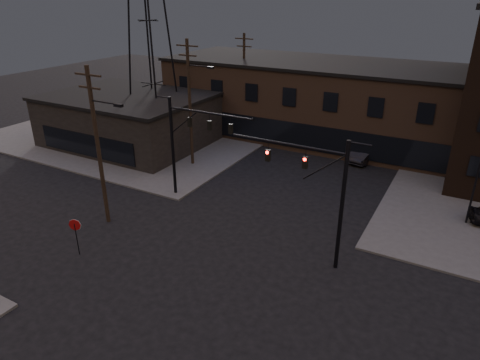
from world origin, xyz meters
name	(u,v)px	position (x,y,z in m)	size (l,w,h in m)	color
ground	(203,275)	(0.00, 0.00, 0.00)	(140.00, 140.00, 0.00)	black
sidewalk_nw	(153,126)	(-22.00, 22.00, 0.07)	(30.00, 30.00, 0.15)	#474744
building_row	(347,105)	(0.00, 28.00, 4.00)	(40.00, 12.00, 8.00)	brown
building_left	(129,121)	(-20.00, 16.00, 2.50)	(16.00, 12.00, 5.00)	black
traffic_signal_near	(323,189)	(5.36, 4.50, 4.93)	(7.12, 0.24, 8.00)	black
traffic_signal_far	(185,138)	(-6.72, 8.00, 5.01)	(7.12, 0.24, 8.00)	black
stop_sign	(75,229)	(-8.00, -1.99, 1.84)	(0.72, 0.33, 2.48)	black
utility_pole_near	(98,144)	(-9.43, 2.00, 5.87)	(3.70, 0.28, 11.00)	black
utility_pole_mid	(190,101)	(-10.44, 14.00, 6.13)	(3.70, 0.28, 11.50)	black
utility_pole_far	(244,81)	(-11.50, 26.00, 5.78)	(2.20, 0.28, 11.00)	black
transmission_tower	(148,20)	(-18.00, 18.00, 12.50)	(7.00, 7.00, 25.00)	black
car_crossing	(365,152)	(3.51, 23.17, 0.83)	(1.75, 5.02, 1.65)	black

